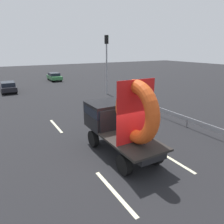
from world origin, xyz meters
The scene contains 10 objects.
ground_plane centered at (0.00, 0.00, 0.00)m, with size 120.00×120.00×0.00m, color black.
flatbed_truck centered at (0.27, 0.99, 1.78)m, with size 2.02×4.81×3.88m.
distant_sedan centered at (-3.32, 20.31, 0.66)m, with size 1.63×3.79×1.24m.
traffic_light centered at (6.45, 13.61, 4.13)m, with size 0.42×0.36×6.41m.
guardrail centered at (6.05, 3.41, 0.53)m, with size 0.10×14.08×0.71m.
lane_dash_left_near centered at (-1.53, -1.59, 0.00)m, with size 2.89×0.16×0.01m, color beige.
lane_dash_left_far centered at (-1.53, 6.25, 0.00)m, with size 2.74×0.16×0.01m, color beige.
lane_dash_right_near centered at (2.06, -1.08, 0.00)m, with size 2.50×0.16×0.01m, color beige.
lane_dash_right_far centered at (2.06, 6.49, 0.00)m, with size 2.21×0.16×0.01m, color beige.
oncoming_car centered at (3.93, 26.78, 0.67)m, with size 1.63×3.81×1.24m.
Camera 1 is at (-4.83, -7.15, 5.12)m, focal length 33.31 mm.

